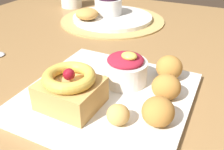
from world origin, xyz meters
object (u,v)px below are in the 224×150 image
back_pastry (87,14)px  fritter_back (158,111)px  fritter_middle (166,87)px  fritter_front (118,115)px  fritter_extra (169,68)px  back_ramekin (108,4)px  back_plate (113,17)px  cake_slice (70,89)px  front_plate (107,96)px  berry_ramekin (125,69)px

back_pastry → fritter_back: bearing=-47.2°
fritter_middle → fritter_front: bearing=-115.8°
back_pastry → fritter_extra: bearing=-36.0°
fritter_front → fritter_middle: fritter_middle is taller
fritter_middle → back_pastry: fritter_middle is taller
fritter_middle → back_ramekin: bearing=128.3°
fritter_back → back_plate: size_ratio=0.20×
fritter_front → fritter_back: bearing=26.5°
fritter_front → back_ramekin: bearing=118.1°
fritter_middle → cake_slice: bearing=-147.1°
back_plate → front_plate: bearing=-65.5°
fritter_extra → back_ramekin: size_ratio=0.56×
fritter_front → back_plate: (-0.24, 0.48, -0.02)m
fritter_front → back_ramekin: 0.56m
front_plate → back_plate: size_ratio=1.10×
fritter_extra → fritter_back: bearing=-82.0°
front_plate → back_pastry: 0.42m
back_ramekin → berry_ramekin: bearing=-59.1°
front_plate → fritter_back: fritter_back is taller
cake_slice → back_ramekin: size_ratio=1.09×
back_ramekin → back_plate: bearing=-29.3°
cake_slice → fritter_middle: cake_slice is taller
fritter_extra → back_plate: size_ratio=0.19×
fritter_extra → back_pastry: size_ratio=0.70×
fritter_front → back_plate: bearing=116.7°
fritter_extra → back_ramekin: 0.44m
fritter_front → fritter_extra: (0.03, 0.17, 0.01)m
fritter_front → fritter_extra: bearing=78.2°
back_pastry → fritter_front: bearing=-53.9°
cake_slice → fritter_extra: 0.20m
cake_slice → back_plate: 0.49m
front_plate → fritter_middle: 0.11m
fritter_back → back_pastry: bearing=132.8°
back_plate → fritter_back: bearing=-56.8°
berry_ramekin → fritter_extra: bearing=34.9°
berry_ramekin → front_plate: bearing=-105.4°
berry_ramekin → back_ramekin: 0.44m
berry_ramekin → fritter_front: (0.04, -0.12, -0.01)m
fritter_back → back_ramekin: size_ratio=0.57×
front_plate → fritter_middle: size_ratio=5.72×
front_plate → back_ramekin: (-0.21, 0.42, 0.04)m
fritter_back → fritter_extra: (-0.02, 0.14, 0.00)m
fritter_middle → back_pastry: size_ratio=0.70×
fritter_middle → back_plate: fritter_middle is taller
front_plate → back_plate: (-0.19, 0.41, 0.01)m
fritter_back → back_ramekin: (-0.32, 0.46, 0.02)m
fritter_middle → fritter_back: 0.07m
back_plate → back_pastry: (-0.06, -0.07, 0.02)m
front_plate → berry_ramekin: bearing=74.6°
fritter_front → back_ramekin: back_ramekin is taller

